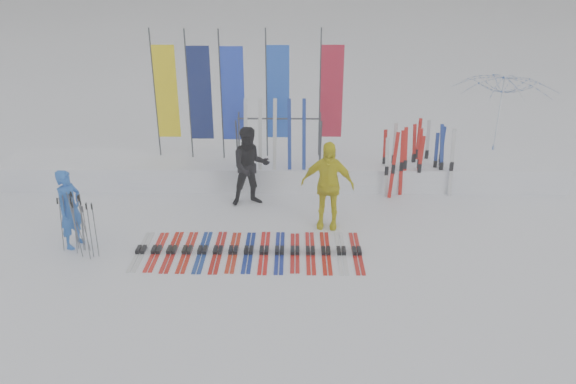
{
  "coord_description": "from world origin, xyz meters",
  "views": [
    {
      "loc": [
        0.33,
        -8.78,
        5.52
      ],
      "look_at": [
        0.2,
        1.6,
        1.0
      ],
      "focal_mm": 35.0,
      "sensor_mm": 36.0,
      "label": 1
    }
  ],
  "objects_px": {
    "person_yellow": "(327,185)",
    "tent_canopy": "(500,117)",
    "ski_row": "(250,251)",
    "person_blue": "(70,209)",
    "person_black": "(250,166)",
    "ski_rack": "(279,135)"
  },
  "relations": [
    {
      "from": "person_black",
      "to": "tent_canopy",
      "type": "distance_m",
      "value": 7.33
    },
    {
      "from": "person_blue",
      "to": "ski_row",
      "type": "xyz_separation_m",
      "value": [
        3.54,
        -0.25,
        -0.78
      ]
    },
    {
      "from": "tent_canopy",
      "to": "ski_row",
      "type": "distance_m",
      "value": 8.53
    },
    {
      "from": "person_yellow",
      "to": "tent_canopy",
      "type": "height_order",
      "value": "tent_canopy"
    },
    {
      "from": "ski_rack",
      "to": "person_black",
      "type": "bearing_deg",
      "value": -122.86
    },
    {
      "from": "person_yellow",
      "to": "tent_canopy",
      "type": "xyz_separation_m",
      "value": [
        4.96,
        4.18,
        0.29
      ]
    },
    {
      "from": "person_blue",
      "to": "ski_row",
      "type": "distance_m",
      "value": 3.63
    },
    {
      "from": "person_yellow",
      "to": "tent_canopy",
      "type": "bearing_deg",
      "value": 49.3
    },
    {
      "from": "person_blue",
      "to": "person_yellow",
      "type": "bearing_deg",
      "value": -59.81
    },
    {
      "from": "person_blue",
      "to": "person_black",
      "type": "xyz_separation_m",
      "value": [
        3.4,
        2.07,
        0.12
      ]
    },
    {
      "from": "person_black",
      "to": "tent_canopy",
      "type": "height_order",
      "value": "tent_canopy"
    },
    {
      "from": "person_black",
      "to": "ski_rack",
      "type": "relative_size",
      "value": 0.91
    },
    {
      "from": "person_yellow",
      "to": "ski_row",
      "type": "xyz_separation_m",
      "value": [
        -1.57,
        -1.18,
        -0.92
      ]
    },
    {
      "from": "ski_row",
      "to": "person_blue",
      "type": "bearing_deg",
      "value": 176.01
    },
    {
      "from": "person_blue",
      "to": "ski_rack",
      "type": "bearing_deg",
      "value": -33.04
    },
    {
      "from": "person_black",
      "to": "person_blue",
      "type": "bearing_deg",
      "value": -164.24
    },
    {
      "from": "person_black",
      "to": "person_yellow",
      "type": "height_order",
      "value": "person_yellow"
    },
    {
      "from": "person_black",
      "to": "ski_row",
      "type": "relative_size",
      "value": 0.42
    },
    {
      "from": "ski_rack",
      "to": "person_blue",
      "type": "bearing_deg",
      "value": -142.89
    },
    {
      "from": "person_black",
      "to": "person_yellow",
      "type": "xyz_separation_m",
      "value": [
        1.71,
        -1.14,
        0.03
      ]
    },
    {
      "from": "person_blue",
      "to": "person_black",
      "type": "distance_m",
      "value": 3.98
    },
    {
      "from": "person_yellow",
      "to": "ski_rack",
      "type": "relative_size",
      "value": 0.94
    }
  ]
}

